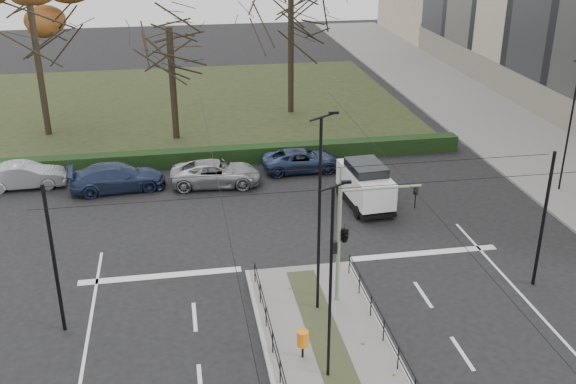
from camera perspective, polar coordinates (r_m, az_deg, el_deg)
name	(u,v)px	position (r m, az deg, el deg)	size (l,w,h in m)	color
ground	(323,334)	(25.89, 2.96, -11.95)	(140.00, 140.00, 0.00)	black
median_island	(339,375)	(23.91, 4.33, -15.21)	(4.40, 15.00, 0.14)	slate
sidewalk_east	(502,128)	(50.57, 17.63, 5.18)	(8.00, 90.00, 0.14)	slate
park	(160,106)	(54.63, -10.75, 7.17)	(38.00, 26.00, 0.10)	#252F17
hedge	(160,159)	(41.74, -10.78, 2.72)	(38.00, 1.00, 1.00)	black
median_railing	(340,355)	(23.28, 4.46, -13.62)	(4.14, 13.24, 0.92)	black
catenary	(315,234)	(25.47, 2.33, -3.57)	(20.00, 34.00, 6.00)	black
traffic_light	(346,232)	(26.26, 4.97, -3.41)	(3.54, 1.99, 5.18)	gray
litter_bin	(303,339)	(24.08, 1.26, -12.32)	(0.42, 0.42, 1.08)	black
streetlamp_median_near	(331,283)	(21.71, 3.66, -7.69)	(0.60, 0.12, 7.14)	black
streetlamp_median_far	(320,214)	(25.13, 2.71, -1.89)	(0.67, 0.14, 8.06)	black
streetlamp_sidewalk	(570,124)	(39.42, 22.79, 5.35)	(0.63, 0.13, 7.50)	black
parked_car_second	(25,175)	(40.78, -21.38, 1.31)	(1.55, 4.43, 1.46)	#93969A
parked_car_third	(117,177)	(38.84, -14.26, 1.22)	(2.15, 5.29, 1.53)	#202D4C
parked_car_fourth	(216,173)	(38.55, -6.10, 1.59)	(2.37, 5.14, 1.43)	#93969A
white_van	(365,183)	(35.81, 6.57, 0.73)	(2.30, 4.56, 2.38)	silver
bare_tree_center	(291,6)	(50.36, 0.25, 15.48)	(7.80, 7.80, 11.32)	black
bare_tree_near	(169,35)	(45.06, -10.01, 12.92)	(6.12, 6.12, 9.92)	black
parked_car_fifth	(302,160)	(40.44, 1.20, 2.71)	(2.20, 4.77, 1.32)	#202D4C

